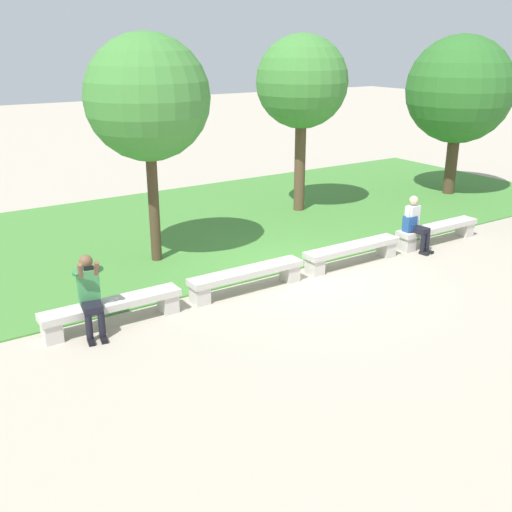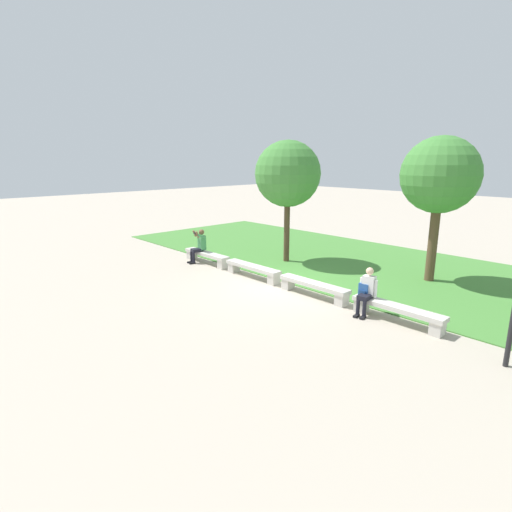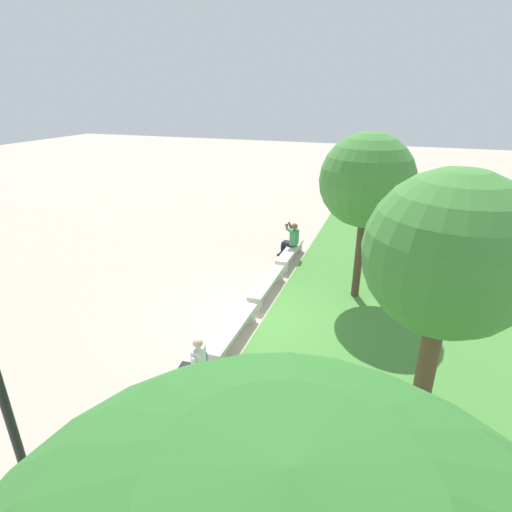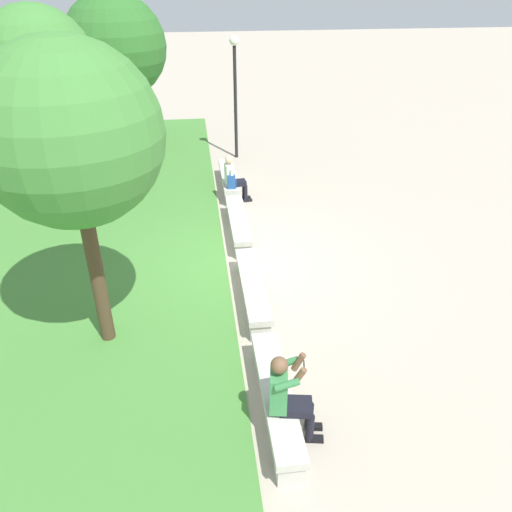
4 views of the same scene
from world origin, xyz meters
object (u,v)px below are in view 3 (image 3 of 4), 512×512
bench_near (267,284)px  backpack (200,362)px  tree_right_background (367,181)px  lamp_post (7,412)px  tree_behind_wall (449,256)px  person_distant (194,363)px  bench_far (177,408)px  bench_mid (233,331)px  bench_main (290,253)px  person_photographer (291,238)px

bench_near → backpack: bearing=-0.0°
tree_right_background → lamp_post: bearing=-19.0°
backpack → tree_behind_wall: bearing=90.5°
person_distant → tree_right_background: 6.47m
tree_behind_wall → tree_right_background: size_ratio=1.00×
bench_near → backpack: 4.41m
person_distant → lamp_post: bearing=-6.5°
bench_far → bench_mid: bearing=180.0°
bench_near → lamp_post: 8.21m
tree_right_background → backpack: bearing=-26.1°
bench_near → bench_far: bearing=0.0°
bench_far → tree_behind_wall: size_ratio=0.50×
bench_mid → tree_right_background: 5.28m
person_distant → backpack: person_distant is taller
bench_far → lamp_post: lamp_post is taller
bench_near → bench_mid: (2.68, 0.00, 0.00)m
bench_mid → backpack: (1.72, -0.00, 0.31)m
tree_behind_wall → person_distant: bearing=-88.0°
bench_main → tree_behind_wall: (7.03, 4.11, 3.18)m
bench_mid → backpack: bearing=-0.0°
person_distant → backpack: 0.14m
bench_near → person_distant: person_distant is taller
bench_near → person_photographer: person_photographer is taller
bench_main → tree_right_background: bearing=52.4°
bench_mid → lamp_post: bearing=-5.0°
tree_right_background → lamp_post: (8.67, -2.98, -1.06)m
bench_near → backpack: backpack is taller
tree_behind_wall → lamp_post: (3.57, -4.57, -1.10)m
bench_far → tree_right_background: tree_right_background is taller
bench_mid → tree_behind_wall: 5.46m
person_photographer → backpack: (7.44, 0.08, -0.11)m
person_distant → lamp_post: lamp_post is taller
bench_near → tree_behind_wall: size_ratio=0.50×
bench_mid → bench_far: bearing=0.0°
person_photographer → tree_right_background: tree_right_background is taller
bench_near → person_distant: size_ratio=1.90×
person_photographer → backpack: 7.44m
tree_behind_wall → bench_mid: bearing=-112.2°
tree_right_background → lamp_post: tree_right_background is taller
bench_near → person_distant: bearing=-0.8°
person_distant → lamp_post: size_ratio=0.35×
lamp_post → backpack: bearing=172.6°
backpack → bench_near: bearing=180.0°
tree_behind_wall → lamp_post: bearing=-51.9°
bench_main → person_distant: 7.19m
backpack → tree_right_background: (-5.13, 2.52, 2.83)m
tree_right_background → lamp_post: size_ratio=1.31×
bench_near → lamp_post: bearing=-3.3°
person_distant → backpack: bearing=149.2°
backpack → tree_right_background: size_ratio=0.09×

